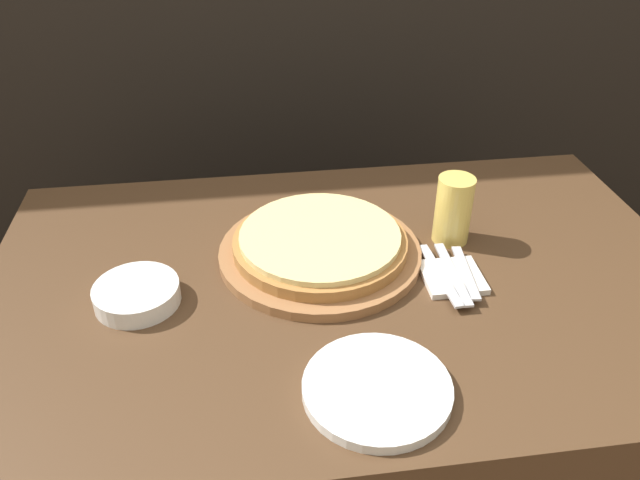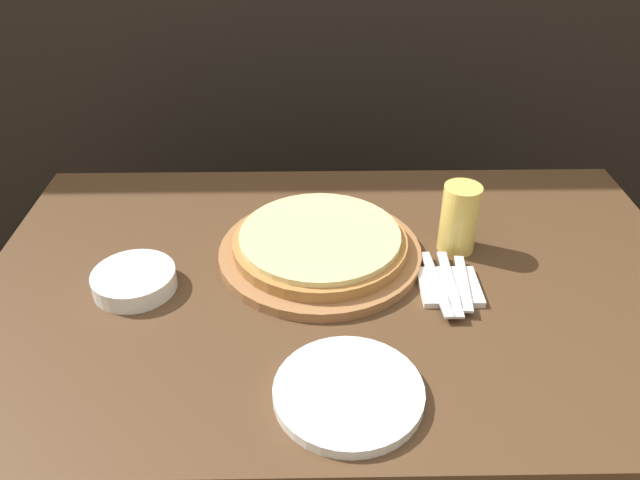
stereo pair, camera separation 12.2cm
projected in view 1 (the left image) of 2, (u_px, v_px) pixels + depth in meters
The scene contains 9 objects.
dining_table at pixel (340, 411), 1.40m from camera, with size 1.36×0.87×0.76m.
pizza_on_board at pixel (320, 246), 1.23m from camera, with size 0.40×0.40×0.06m.
beer_glass at pixel (454, 207), 1.25m from camera, with size 0.07×0.07×0.14m.
dinner_plate at pixel (379, 388), 0.94m from camera, with size 0.23×0.23×0.02m.
side_bowl at pixel (137, 294), 1.11m from camera, with size 0.15×0.15×0.04m.
napkin_stack at pixel (452, 277), 1.18m from camera, with size 0.11×0.11×0.01m.
fork at pixel (440, 274), 1.17m from camera, with size 0.03×0.20×0.00m.
dinner_knife at pixel (453, 273), 1.17m from camera, with size 0.02×0.19×0.00m.
spoon at pixel (466, 272), 1.17m from camera, with size 0.03×0.17×0.00m.
Camera 1 is at (-0.17, -0.93, 1.48)m, focal length 35.00 mm.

